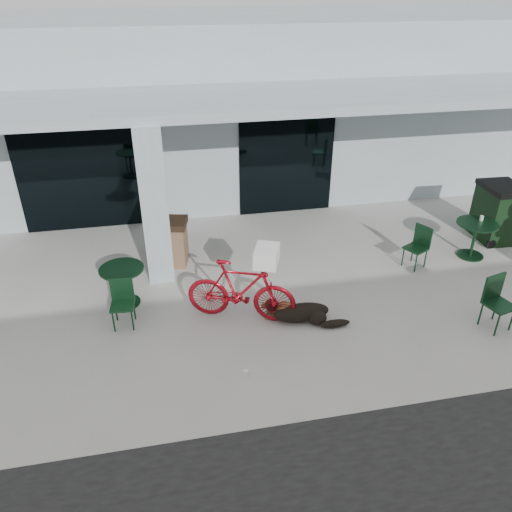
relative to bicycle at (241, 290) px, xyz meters
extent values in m
plane|color=#BBB8B0|center=(0.14, -0.57, -0.59)|extent=(80.00, 80.00, 0.00)
cube|color=#ABBBC2|center=(0.14, 7.93, 1.66)|extent=(22.00, 7.00, 4.50)
cube|color=black|center=(-3.06, 4.41, 0.76)|extent=(2.80, 0.06, 2.70)
cube|color=black|center=(1.94, 4.41, 0.76)|extent=(2.40, 0.06, 2.70)
cube|color=#ABBBC2|center=(-1.36, 1.73, 0.97)|extent=(0.50, 0.50, 3.12)
cube|color=#ABBBC2|center=(0.14, 3.03, 2.62)|extent=(22.00, 2.80, 0.18)
imported|color=maroon|center=(0.00, 0.00, 0.00)|extent=(2.03, 1.23, 1.18)
cube|color=white|center=(0.42, -0.16, 0.74)|extent=(0.54, 0.62, 0.31)
cylinder|color=white|center=(-0.18, -1.49, -0.54)|extent=(0.08, 0.08, 0.09)
cylinder|color=white|center=(5.51, 1.35, 0.28)|extent=(0.08, 0.08, 0.11)
camera|label=1|loc=(-1.19, -7.25, 4.86)|focal=35.00mm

